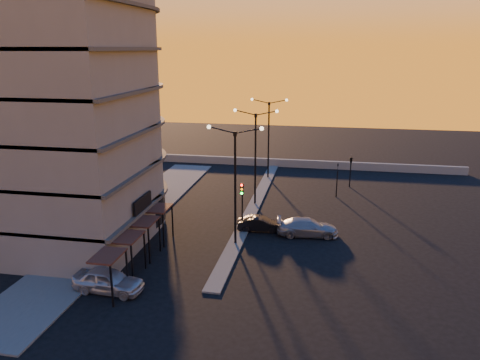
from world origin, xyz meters
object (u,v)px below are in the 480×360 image
at_px(traffic_light_main, 242,199).
at_px(car_hatchback, 108,280).
at_px(car_wagon, 308,227).
at_px(streetlamp_mid, 255,150).
at_px(car_sedan, 260,224).

bearing_deg(traffic_light_main, car_hatchback, -118.90).
distance_m(car_hatchback, car_wagon, 16.84).
xyz_separation_m(streetlamp_mid, car_wagon, (5.54, -7.14, -4.86)).
relative_size(car_sedan, car_wagon, 0.75).
bearing_deg(traffic_light_main, streetlamp_mid, 90.00).
bearing_deg(car_sedan, streetlamp_mid, 6.41).
relative_size(traffic_light_main, car_hatchback, 0.93).
distance_m(traffic_light_main, car_sedan, 2.73).
bearing_deg(streetlamp_mid, traffic_light_main, -90.00).
xyz_separation_m(car_hatchback, car_sedan, (8.00, 12.05, -0.15)).
bearing_deg(car_sedan, car_hatchback, 140.49).
relative_size(streetlamp_mid, car_hatchback, 2.09).
relative_size(car_hatchback, car_sedan, 1.21).
height_order(traffic_light_main, car_hatchback, traffic_light_main).
bearing_deg(car_hatchback, streetlamp_mid, -15.07).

